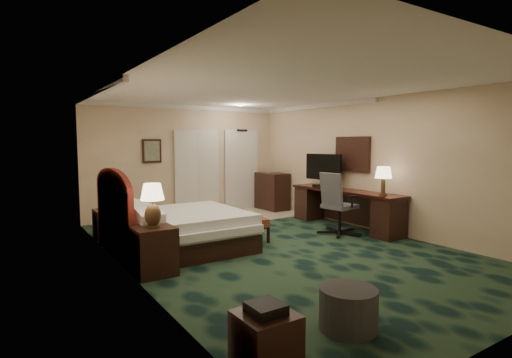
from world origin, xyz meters
TOP-DOWN VIEW (x-y plane):
  - floor at (0.00, 0.00)m, footprint 5.00×7.50m
  - ceiling at (0.00, 0.00)m, footprint 5.00×7.50m
  - wall_back at (0.00, 3.75)m, footprint 5.00×0.00m
  - wall_left at (-2.50, 0.00)m, footprint 0.00×7.50m
  - wall_right at (2.50, 0.00)m, footprint 0.00×7.50m
  - crown_molding at (0.00, 0.00)m, footprint 5.00×7.50m
  - tile_patch at (0.90, 2.90)m, footprint 3.20×1.70m
  - headboard at (-2.44, 1.00)m, footprint 0.12×2.00m
  - entry_door at (1.55, 3.72)m, footprint 1.02×0.06m
  - closet_doors at (0.25, 3.71)m, footprint 1.20×0.06m
  - wall_art at (-0.90, 3.71)m, footprint 0.45×0.06m
  - wall_mirror at (2.46, 0.60)m, footprint 0.05×0.95m
  - bed at (-1.40, 0.75)m, footprint 2.01×1.86m
  - nightstand_near at (-2.22, -0.20)m, footprint 0.53×0.60m
  - nightstand_far at (-2.26, 2.33)m, footprint 0.43×0.50m
  - lamp_near at (-2.22, -0.25)m, footprint 0.35×0.35m
  - lamp_far at (-2.25, 2.31)m, footprint 0.36×0.36m
  - bed_bench at (-0.10, 0.90)m, footprint 0.67×1.39m
  - ottoman at (-1.17, -2.82)m, footprint 0.62×0.62m
  - side_table at (-2.25, -2.98)m, footprint 0.44×0.44m
  - desk at (2.18, 0.52)m, footprint 0.60×2.78m
  - tv at (2.18, 1.20)m, footprint 0.22×0.95m
  - desk_lamp at (2.17, -0.48)m, footprint 0.38×0.38m
  - desk_chair at (1.63, 0.12)m, footprint 0.78×0.74m
  - minibar at (2.19, 3.20)m, footprint 0.52×0.93m

SIDE VIEW (x-z plane):
  - floor at x=0.00m, z-range 0.00..0.00m
  - tile_patch at x=0.90m, z-range 0.00..0.01m
  - ottoman at x=-1.17m, z-range 0.00..0.40m
  - bed_bench at x=-0.10m, z-range 0.00..0.45m
  - side_table at x=-2.25m, z-range 0.00..0.48m
  - nightstand_far at x=-2.26m, z-range 0.00..0.54m
  - bed at x=-1.40m, z-range 0.00..0.64m
  - nightstand_near at x=-2.22m, z-range 0.00..0.66m
  - desk at x=2.18m, z-range 0.00..0.80m
  - minibar at x=2.19m, z-range 0.00..0.99m
  - desk_chair at x=1.63m, z-range 0.00..1.23m
  - headboard at x=-2.44m, z-range 0.00..1.40m
  - lamp_far at x=-2.25m, z-range 0.54..1.13m
  - lamp_near at x=-2.22m, z-range 0.66..1.25m
  - entry_door at x=1.55m, z-range -0.04..2.14m
  - closet_doors at x=0.25m, z-range 0.00..2.10m
  - desk_lamp at x=2.17m, z-range 0.80..1.35m
  - tv at x=2.18m, z-range 0.80..1.54m
  - wall_back at x=0.00m, z-range 0.00..2.70m
  - wall_left at x=-2.50m, z-range 0.00..2.70m
  - wall_right at x=2.50m, z-range 0.00..2.70m
  - wall_mirror at x=2.46m, z-range 1.18..1.93m
  - wall_art at x=-0.90m, z-range 1.33..1.88m
  - crown_molding at x=0.00m, z-range 2.60..2.70m
  - ceiling at x=0.00m, z-range 2.70..2.70m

